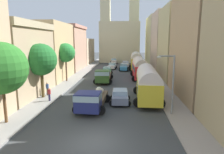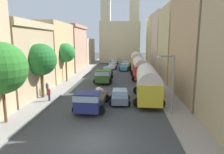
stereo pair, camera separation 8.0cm
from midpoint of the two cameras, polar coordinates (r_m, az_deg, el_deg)
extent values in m
plane|color=#3E4142|center=(40.40, 0.99, 0.44)|extent=(154.00, 154.00, 0.00)
cube|color=gray|center=(41.42, -9.07, 0.66)|extent=(2.50, 70.00, 0.14)
cube|color=#9D9389|center=(40.64, 11.25, 0.40)|extent=(2.50, 70.00, 0.14)
cube|color=tan|center=(27.31, -24.30, 3.62)|extent=(4.58, 10.60, 8.38)
cube|color=tan|center=(27.23, -25.03, 13.24)|extent=(5.04, 10.60, 0.79)
cube|color=tan|center=(37.42, -16.51, 6.92)|extent=(4.88, 10.82, 9.98)
cube|color=tan|center=(49.52, -11.71, 7.74)|extent=(5.52, 12.47, 9.76)
cube|color=tan|center=(49.57, -11.93, 13.75)|extent=(6.07, 12.47, 0.64)
cube|color=beige|center=(62.24, -7.96, 7.30)|extent=(4.60, 12.90, 7.47)
cube|color=tan|center=(26.31, 24.95, 8.20)|extent=(5.82, 11.67, 12.82)
cube|color=tan|center=(37.85, 18.50, 8.92)|extent=(5.83, 10.51, 12.71)
cube|color=beige|center=(49.10, 15.03, 9.70)|extent=(5.51, 10.95, 13.38)
cube|color=#CAC38C|center=(62.05, 12.95, 10.04)|extent=(5.89, 14.51, 13.78)
cube|color=beige|center=(66.13, 2.30, 9.82)|extent=(12.58, 7.14, 12.68)
cube|color=beige|center=(64.70, -1.73, 12.77)|extent=(2.94, 2.94, 19.35)
cube|color=beige|center=(64.40, 6.29, 12.72)|extent=(2.94, 2.94, 19.35)
cube|color=yellow|center=(23.88, 10.14, -2.78)|extent=(2.75, 8.64, 2.21)
cylinder|color=silver|center=(23.66, 10.23, -0.17)|extent=(2.69, 8.46, 2.41)
cube|color=#99B7C6|center=(23.78, 10.18, -1.64)|extent=(2.77, 7.95, 0.71)
cylinder|color=black|center=(26.66, 7.17, -3.75)|extent=(1.00, 0.35, 1.00)
cylinder|color=black|center=(26.81, 12.18, -3.83)|extent=(1.00, 0.35, 1.00)
cylinder|color=black|center=(21.55, 7.41, -7.18)|extent=(1.00, 0.35, 1.00)
cylinder|color=black|center=(21.74, 13.63, -7.24)|extent=(1.00, 0.35, 1.00)
cube|color=red|center=(36.96, 7.96, 1.93)|extent=(2.50, 8.39, 2.21)
cylinder|color=silver|center=(36.81, 8.01, 3.64)|extent=(2.45, 8.23, 2.25)
cube|color=#99B7C6|center=(36.89, 7.98, 2.68)|extent=(2.53, 7.73, 0.71)
cylinder|color=black|center=(39.60, 6.02, 0.92)|extent=(1.00, 0.35, 1.00)
cylinder|color=black|center=(39.78, 9.16, 0.88)|extent=(1.00, 0.35, 1.00)
cylinder|color=black|center=(34.51, 6.49, -0.49)|extent=(1.00, 0.35, 1.00)
cylinder|color=black|center=(34.73, 10.09, -0.52)|extent=(1.00, 0.35, 1.00)
cube|color=gold|center=(48.12, 7.00, 4.04)|extent=(2.63, 8.47, 2.45)
cylinder|color=silver|center=(48.00, 7.03, 5.50)|extent=(2.58, 8.30, 2.44)
cube|color=#99B7C6|center=(48.06, 7.01, 4.68)|extent=(2.67, 7.80, 0.78)
cylinder|color=black|center=(50.83, 5.54, 3.02)|extent=(1.00, 0.35, 1.00)
cylinder|color=black|center=(50.91, 8.21, 2.97)|extent=(1.00, 0.35, 1.00)
cylinder|color=black|center=(45.66, 5.58, 2.18)|extent=(1.00, 0.35, 1.00)
cylinder|color=black|center=(45.74, 8.55, 2.13)|extent=(1.00, 0.35, 1.00)
cube|color=navy|center=(19.03, -6.74, -6.96)|extent=(2.37, 2.03, 1.75)
cube|color=#99B7C6|center=(18.89, -6.77, -5.54)|extent=(2.42, 2.11, 0.56)
cube|color=brown|center=(22.29, -4.80, -5.93)|extent=(2.47, 4.73, 0.55)
ellipsoid|color=beige|center=(20.94, -7.10, -5.64)|extent=(1.17, 1.17, 0.44)
ellipsoid|color=beige|center=(23.14, -3.15, -3.86)|extent=(1.01, 0.99, 0.57)
ellipsoid|color=beige|center=(21.71, -3.96, -4.86)|extent=(0.76, 0.89, 0.55)
ellipsoid|color=silver|center=(21.95, -3.70, -3.57)|extent=(0.74, 0.91, 0.57)
cylinder|color=black|center=(19.26, -3.18, -9.42)|extent=(0.90, 0.31, 0.90)
cylinder|color=black|center=(19.75, -9.86, -9.05)|extent=(0.90, 0.31, 0.90)
cylinder|color=black|center=(22.98, -1.56, -6.11)|extent=(0.90, 0.32, 0.90)
cylinder|color=black|center=(23.39, -7.18, -5.89)|extent=(0.90, 0.32, 0.90)
cube|color=#375D27|center=(31.76, -2.65, 0.23)|extent=(2.24, 2.11, 1.87)
cube|color=#99B7C6|center=(31.68, -2.66, 1.16)|extent=(2.29, 2.19, 0.60)
cube|color=brown|center=(35.56, -2.12, 0.25)|extent=(2.35, 5.53, 0.55)
ellipsoid|color=beige|center=(34.82, -2.29, 0.95)|extent=(0.90, 0.72, 0.54)
ellipsoid|color=beige|center=(34.64, -2.22, 0.93)|extent=(0.71, 0.90, 0.58)
ellipsoid|color=beige|center=(34.72, -3.03, 0.85)|extent=(1.03, 1.06, 0.46)
ellipsoid|color=beige|center=(34.40, -2.06, 1.51)|extent=(1.13, 1.02, 0.56)
ellipsoid|color=beige|center=(36.53, -1.42, 1.82)|extent=(0.94, 1.03, 0.45)
cylinder|color=black|center=(32.15, -0.66, -1.32)|extent=(0.90, 0.31, 0.90)
cylinder|color=black|center=(32.34, -4.51, -1.29)|extent=(0.90, 0.31, 0.90)
cylinder|color=black|center=(36.57, -0.29, 0.11)|extent=(0.90, 0.31, 0.90)
cylinder|color=black|center=(36.73, -3.69, 0.13)|extent=(0.90, 0.31, 0.90)
cube|color=#54934E|center=(41.07, -1.35, 1.54)|extent=(1.71, 3.68, 0.78)
cube|color=#8FC0CE|center=(40.97, -1.36, 2.49)|extent=(1.48, 1.93, 0.60)
cylinder|color=black|center=(39.95, -0.30, 0.77)|extent=(0.60, 0.21, 0.60)
cylinder|color=black|center=(40.09, -2.66, 0.79)|extent=(0.60, 0.21, 0.60)
cylinder|color=black|center=(42.19, -0.11, 1.28)|extent=(0.60, 0.21, 0.60)
cylinder|color=black|center=(42.31, -2.34, 1.30)|extent=(0.60, 0.21, 0.60)
cube|color=silver|center=(49.49, 0.17, 3.04)|extent=(1.87, 4.18, 0.76)
cube|color=#90B9C3|center=(49.41, 0.17, 3.77)|extent=(1.56, 2.21, 0.52)
cylinder|color=black|center=(48.19, 0.93, 2.42)|extent=(0.60, 0.21, 0.60)
cylinder|color=black|center=(48.40, -0.98, 2.45)|extent=(0.60, 0.21, 0.60)
cylinder|color=black|center=(50.68, 1.27, 2.81)|extent=(0.60, 0.21, 0.60)
cylinder|color=black|center=(50.89, -0.56, 2.84)|extent=(0.60, 0.21, 0.60)
cube|color=beige|center=(61.09, 0.58, 4.46)|extent=(1.92, 4.13, 0.80)
cube|color=#90BACE|center=(61.03, 0.58, 5.05)|extent=(1.58, 2.19, 0.47)
cylinder|color=black|center=(59.91, 1.37, 3.98)|extent=(0.60, 0.21, 0.60)
cylinder|color=black|center=(59.89, -0.18, 3.98)|extent=(0.60, 0.21, 0.60)
cylinder|color=black|center=(62.39, 1.31, 4.24)|extent=(0.60, 0.21, 0.60)
cylinder|color=black|center=(62.37, -0.18, 4.24)|extent=(0.60, 0.21, 0.60)
cube|color=gray|center=(22.67, 2.34, -5.79)|extent=(1.86, 3.70, 0.78)
cube|color=#9AB3D3|center=(22.50, 2.35, -4.23)|extent=(1.59, 1.95, 0.49)
cylinder|color=black|center=(23.88, 0.23, -5.85)|extent=(0.60, 0.21, 0.60)
cylinder|color=black|center=(23.88, 4.44, -5.88)|extent=(0.60, 0.21, 0.60)
cylinder|color=black|center=(21.71, 0.01, -7.51)|extent=(0.60, 0.21, 0.60)
cylinder|color=black|center=(21.72, 4.65, -7.55)|extent=(0.60, 0.21, 0.60)
cube|color=#3C90CB|center=(47.01, 3.43, 2.66)|extent=(1.64, 4.18, 0.80)
cube|color=#8FADBA|center=(46.92, 3.44, 3.50)|extent=(1.44, 2.18, 0.59)
cylinder|color=black|center=(48.36, 2.48, 2.44)|extent=(0.60, 0.21, 0.60)
cylinder|color=black|center=(48.34, 4.42, 2.41)|extent=(0.60, 0.21, 0.60)
cylinder|color=black|center=(45.79, 2.38, 1.99)|extent=(0.60, 0.21, 0.60)
cylinder|color=black|center=(45.77, 4.43, 1.97)|extent=(0.60, 0.21, 0.60)
cube|color=silver|center=(53.24, 3.94, 3.52)|extent=(1.97, 4.48, 0.74)
cube|color=#A4B2CA|center=(53.17, 3.95, 4.22)|extent=(1.62, 2.37, 0.58)
cylinder|color=black|center=(54.58, 2.97, 3.34)|extent=(0.60, 0.21, 0.60)
cylinder|color=black|center=(54.68, 4.72, 3.34)|extent=(0.60, 0.21, 0.60)
cylinder|color=black|center=(51.89, 3.11, 2.98)|extent=(0.60, 0.21, 0.60)
cylinder|color=black|center=(52.00, 4.95, 2.97)|extent=(0.60, 0.21, 0.60)
cylinder|color=#4C4D42|center=(26.79, -17.69, -5.05)|extent=(0.20, 0.20, 0.14)
cylinder|color=#4C4D42|center=(26.66, -17.75, -3.99)|extent=(0.33, 0.33, 0.88)
cylinder|color=#344F8B|center=(26.50, -17.83, -2.51)|extent=(0.51, 0.51, 0.53)
sphere|color=tan|center=(26.42, -17.88, -1.70)|extent=(0.24, 0.24, 0.24)
cylinder|color=#30284E|center=(24.30, -17.21, -6.60)|extent=(0.19, 0.19, 0.14)
cylinder|color=#30284E|center=(24.17, -17.27, -5.54)|extent=(0.29, 0.29, 0.79)
cylinder|color=#A02C2F|center=(24.01, -17.35, -4.03)|extent=(0.44, 0.44, 0.52)
sphere|color=tan|center=(23.92, -17.40, -3.15)|extent=(0.23, 0.23, 0.23)
cylinder|color=gray|center=(19.37, 16.93, -2.41)|extent=(0.16, 0.16, 5.67)
cylinder|color=gray|center=(18.83, 15.33, 5.74)|extent=(1.37, 0.11, 0.11)
ellipsoid|color=silver|center=(18.72, 13.25, 5.50)|extent=(0.44, 0.28, 0.20)
cylinder|color=brown|center=(19.16, -28.07, -7.21)|extent=(0.25, 0.25, 3.16)
sphere|color=#2B7126|center=(18.52, -28.91, 2.22)|extent=(4.25, 4.25, 4.25)
cylinder|color=brown|center=(25.71, -19.06, -2.13)|extent=(0.38, 0.38, 3.31)
sphere|color=#226A2B|center=(25.25, -19.48, 4.70)|extent=(3.78, 3.78, 3.78)
cylinder|color=brown|center=(34.82, -12.73, 1.71)|extent=(0.27, 0.27, 3.75)
sphere|color=#288036|center=(34.50, -12.94, 6.74)|extent=(3.15, 3.15, 3.15)
camera|label=1|loc=(0.04, -89.93, 0.01)|focal=32.23mm
camera|label=2|loc=(0.04, 90.07, -0.01)|focal=32.23mm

